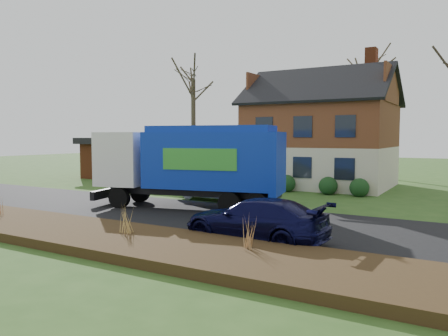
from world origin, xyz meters
The scene contains 12 objects.
ground centered at (0.00, 0.00, 0.00)m, with size 120.00×120.00×0.00m, color #2B4E1A.
road centered at (0.00, 0.00, 0.01)m, with size 80.00×7.00×0.02m, color black.
mulch_verge centered at (0.00, -5.30, 0.15)m, with size 80.00×3.50×0.30m, color #302010.
main_house centered at (1.49, 13.91, 4.03)m, with size 12.95×8.95×9.26m.
ranch_house centered at (-12.00, 13.00, 1.81)m, with size 9.80×8.20×3.70m.
garbage_truck centered at (-0.32, 1.59, 2.24)m, with size 9.39×4.32×3.89m.
silver_sedan centered at (-0.67, 4.42, 0.75)m, with size 1.58×4.53×1.49m, color #B7B9C0.
navy_wagon centered at (5.12, -2.78, 0.71)m, with size 1.98×4.86×1.41m, color black.
tree_front_west centered at (-5.50, 9.38, 8.31)m, with size 3.40×3.40×10.09m.
tree_back centered at (2.90, 23.29, 9.94)m, with size 3.77×3.77×11.92m.
grass_clump_mid centered at (1.60, -4.97, 0.76)m, with size 0.33×0.27×0.93m.
grass_clump_east centered at (5.94, -4.74, 0.74)m, with size 0.36×0.29×0.89m.
Camera 1 is at (11.27, -15.40, 3.40)m, focal length 35.00 mm.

